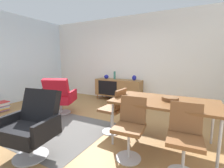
# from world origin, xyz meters

# --- Properties ---
(ground_plane) EXTENTS (8.32, 8.32, 0.00)m
(ground_plane) POSITION_xyz_m (0.00, 0.00, 0.00)
(ground_plane) COLOR #9E7242
(wall_back) EXTENTS (6.80, 0.12, 2.80)m
(wall_back) POSITION_xyz_m (0.00, 2.60, 1.40)
(wall_back) COLOR white
(wall_back) RESTS_ON ground_plane
(sideboard) EXTENTS (1.60, 0.45, 0.72)m
(sideboard) POSITION_xyz_m (-0.29, 2.30, 0.44)
(sideboard) COLOR olive
(sideboard) RESTS_ON ground_plane
(vase_cobalt) EXTENTS (0.14, 0.14, 0.17)m
(vase_cobalt) POSITION_xyz_m (0.27, 2.30, 0.80)
(vase_cobalt) COLOR navy
(vase_cobalt) RESTS_ON sideboard
(vase_sculptural_dark) EXTENTS (0.16, 0.16, 0.14)m
(vase_sculptural_dark) POSITION_xyz_m (-0.75, 2.30, 0.79)
(vase_sculptural_dark) COLOR navy
(vase_sculptural_dark) RESTS_ON sideboard
(vase_ceramic_small) EXTENTS (0.07, 0.07, 0.27)m
(vase_ceramic_small) POSITION_xyz_m (-0.43, 2.30, 0.86)
(vase_ceramic_small) COLOR #337266
(vase_ceramic_small) RESTS_ON sideboard
(dining_table) EXTENTS (1.60, 0.90, 0.74)m
(dining_table) POSITION_xyz_m (1.58, 0.08, 0.70)
(dining_table) COLOR brown
(dining_table) RESTS_ON ground_plane
(wooden_bowl_on_table) EXTENTS (0.26, 0.26, 0.06)m
(wooden_bowl_on_table) POSITION_xyz_m (1.66, 0.12, 0.77)
(wooden_bowl_on_table) COLOR brown
(wooden_bowl_on_table) RESTS_ON dining_table
(dining_chair_front_right) EXTENTS (0.42, 0.45, 0.86)m
(dining_chair_front_right) POSITION_xyz_m (1.92, -0.48, 0.47)
(dining_chair_front_right) COLOR brown
(dining_chair_front_right) RESTS_ON ground_plane
(dining_chair_near_window) EXTENTS (0.44, 0.42, 0.86)m
(dining_chair_near_window) POSITION_xyz_m (0.69, 0.08, 0.47)
(dining_chair_near_window) COLOR brown
(dining_chair_near_window) RESTS_ON ground_plane
(dining_chair_front_left) EXTENTS (0.42, 0.45, 0.86)m
(dining_chair_front_left) POSITION_xyz_m (1.22, -0.48, 0.47)
(dining_chair_front_left) COLOR brown
(dining_chair_front_left) RESTS_ON ground_plane
(lounge_chair_red) EXTENTS (0.86, 0.84, 0.95)m
(lounge_chair_red) POSITION_xyz_m (-1.03, 0.38, 0.47)
(lounge_chair_red) COLOR red
(lounge_chair_red) RESTS_ON ground_plane
(armchair_black_shell) EXTENTS (0.78, 0.73, 0.95)m
(armchair_black_shell) POSITION_xyz_m (-0.04, -1.09, 0.47)
(armchair_black_shell) COLOR black
(armchair_black_shell) RESTS_ON ground_plane
(side_table_round) EXTENTS (0.44, 0.44, 0.52)m
(side_table_round) POSITION_xyz_m (-1.84, 0.63, 0.32)
(side_table_round) COLOR white
(side_table_round) RESTS_ON ground_plane
(fruit_bowl) EXTENTS (0.20, 0.20, 0.11)m
(fruit_bowl) POSITION_xyz_m (-1.84, 0.63, 0.56)
(fruit_bowl) COLOR #262628
(fruit_bowl) RESTS_ON side_table_round
(magazine_stack) EXTENTS (0.33, 0.40, 0.25)m
(magazine_stack) POSITION_xyz_m (-2.60, -0.24, 0.13)
(magazine_stack) COLOR #262626
(magazine_stack) RESTS_ON ground_plane
(area_rug) EXTENTS (2.20, 1.70, 0.01)m
(area_rug) POSITION_xyz_m (-0.54, -0.36, 0.00)
(area_rug) COLOR #595654
(area_rug) RESTS_ON ground_plane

